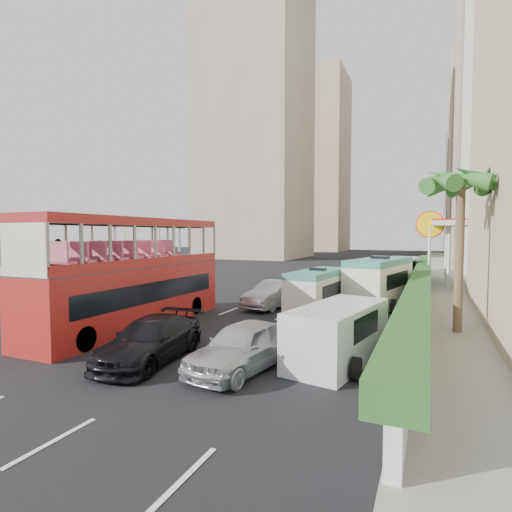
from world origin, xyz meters
The scene contains 19 objects.
ground_plane centered at (0.00, 0.00, 0.00)m, with size 200.00×200.00×0.00m, color black.
double_decker_bus centered at (-6.00, 0.00, 2.53)m, with size 2.50×11.00×5.06m, color #AA1F1B.
car_silver_lane_a centered at (-1.68, 7.10, 0.00)m, with size 1.66×4.75×1.57m, color #B3B5BA.
car_silver_lane_b centered at (1.32, -3.45, 0.00)m, with size 1.82×4.53×1.54m, color #B3B5BA.
car_black centered at (-1.97, -3.86, 0.00)m, with size 2.01×4.95×1.44m, color black.
van_asset centered at (1.10, 17.31, 0.00)m, with size 1.99×4.31×1.20m, color silver.
minibus_near centered at (1.16, 6.25, 1.19)m, with size 1.79×5.36×2.38m, color silver.
minibus_far centered at (3.93, 10.04, 1.43)m, with size 2.15×6.46×2.86m, color silver.
panel_van_near centered at (3.91, -1.38, 0.96)m, with size 1.92×4.80×1.92m, color silver.
panel_van_far centered at (4.18, 22.26, 1.13)m, with size 2.27×5.67×2.27m, color silver.
sidewalk centered at (9.00, 25.00, 0.09)m, with size 6.00×120.00×0.18m, color #99968C.
kerb_wall centered at (6.20, 14.00, 0.68)m, with size 0.30×44.00×1.00m, color silver.
hedge centered at (6.20, 14.00, 1.53)m, with size 1.10×44.00×0.70m, color #2D6626.
palm_tree centered at (7.80, 4.00, 3.38)m, with size 0.36×0.36×6.40m, color brown.
shell_station centered at (10.00, 23.00, 2.75)m, with size 6.50×8.00×5.50m, color silver.
tower_far_a centered at (17.00, 82.00, 22.00)m, with size 14.00×14.00×44.00m, color tan.
tower_far_b centered at (17.00, 104.00, 20.00)m, with size 14.00×14.00×40.00m, color tan.
tower_left_a centered at (-24.00, 55.00, 26.00)m, with size 18.00×18.00×52.00m, color tan.
tower_left_b centered at (-22.00, 90.00, 23.00)m, with size 16.00×16.00×46.00m, color tan.
Camera 1 is at (6.70, -14.68, 4.30)m, focal length 28.00 mm.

